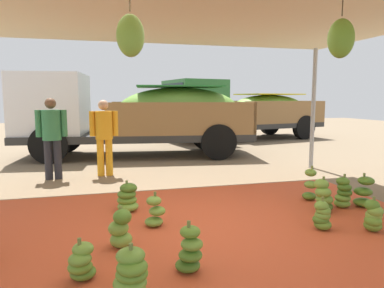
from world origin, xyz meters
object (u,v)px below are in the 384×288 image
banana_bunch_7 (323,197)px  worker_1 (52,132)px  banana_bunch_8 (364,193)px  banana_bunch_13 (81,263)px  banana_bunch_11 (155,212)px  worker_0 (104,132)px  banana_bunch_10 (322,216)px  cargo_truck_far (240,110)px  banana_bunch_0 (310,186)px  banana_bunch_12 (131,277)px  banana_bunch_1 (121,230)px  banana_bunch_9 (190,251)px  banana_bunch_5 (343,193)px  banana_bunch_6 (373,217)px  cargo_truck_main (132,113)px  banana_bunch_3 (128,198)px

banana_bunch_7 → worker_1: size_ratio=0.31×
banana_bunch_8 → banana_bunch_13: size_ratio=1.32×
banana_bunch_11 → worker_0: size_ratio=0.28×
banana_bunch_10 → cargo_truck_far: size_ratio=0.06×
banana_bunch_11 → worker_0: (-0.58, 3.46, 0.78)m
banana_bunch_0 → banana_bunch_10: banana_bunch_0 is taller
banana_bunch_7 → banana_bunch_13: bearing=-160.4°
banana_bunch_8 → banana_bunch_12: 4.15m
banana_bunch_1 → banana_bunch_13: 0.77m
banana_bunch_8 → banana_bunch_12: bearing=-155.4°
banana_bunch_1 → banana_bunch_8: (3.79, 0.61, 0.01)m
banana_bunch_12 → worker_0: bearing=91.3°
banana_bunch_9 → banana_bunch_13: bearing=175.2°
banana_bunch_9 → cargo_truck_far: bearing=65.4°
banana_bunch_10 → cargo_truck_far: 10.45m
banana_bunch_5 → banana_bunch_13: 4.06m
banana_bunch_12 → cargo_truck_far: cargo_truck_far is taller
banana_bunch_1 → banana_bunch_6: 3.17m
banana_bunch_9 → cargo_truck_main: cargo_truck_main is taller
worker_1 → worker_0: bearing=4.8°
banana_bunch_11 → banana_bunch_0: bearing=12.1°
banana_bunch_0 → worker_1: bearing=147.4°
banana_bunch_5 → banana_bunch_8: (0.34, -0.04, -0.00)m
banana_bunch_5 → banana_bunch_0: bearing=116.4°
banana_bunch_0 → banana_bunch_7: (-0.17, -0.61, -0.01)m
banana_bunch_8 → banana_bunch_10: bearing=-150.4°
banana_bunch_6 → banana_bunch_7: bearing=98.6°
cargo_truck_far → banana_bunch_13: bearing=-119.2°
banana_bunch_11 → banana_bunch_13: bearing=-125.2°
banana_bunch_11 → worker_0: bearing=99.6°
banana_bunch_3 → worker_1: (-1.35, 2.63, 0.79)m
banana_bunch_10 → banana_bunch_12: (-2.55, -1.03, 0.03)m
banana_bunch_6 → banana_bunch_9: (-2.53, -0.43, 0.01)m
banana_bunch_1 → worker_0: size_ratio=0.29×
banana_bunch_5 → worker_1: size_ratio=0.31×
cargo_truck_main → worker_0: (-0.85, -2.63, -0.29)m
banana_bunch_10 → banana_bunch_13: bearing=-169.0°
banana_bunch_6 → cargo_truck_main: bearing=109.0°
banana_bunch_0 → banana_bunch_6: size_ratio=1.26×
banana_bunch_10 → cargo_truck_far: bearing=73.6°
banana_bunch_5 → banana_bunch_8: 0.35m
banana_bunch_10 → worker_1: 5.56m
banana_bunch_5 → cargo_truck_main: cargo_truck_main is taller
worker_0 → worker_1: (-1.07, -0.09, 0.02)m
banana_bunch_6 → worker_0: 5.49m
banana_bunch_7 → banana_bunch_8: banana_bunch_8 is taller
cargo_truck_main → cargo_truck_far: bearing=34.1°
banana_bunch_8 → banana_bunch_13: bearing=-163.1°
banana_bunch_0 → banana_bunch_5: 0.57m
banana_bunch_10 → banana_bunch_11: bearing=162.1°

